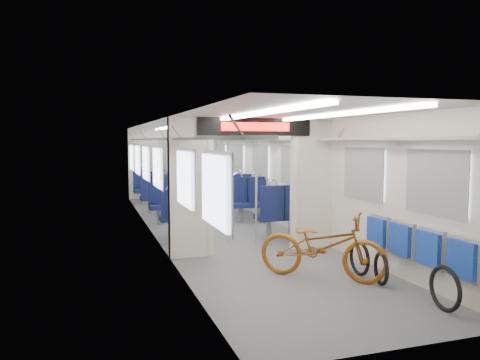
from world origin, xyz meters
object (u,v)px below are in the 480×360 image
at_px(flip_bench, 415,244).
at_px(seat_bay_far_left, 154,188).
at_px(seat_bay_far_right, 223,188).
at_px(stanchion_near_right, 256,183).
at_px(stanchion_far_left, 192,172).
at_px(seat_bay_near_right, 263,202).
at_px(bike_hoop_b, 381,270).
at_px(seat_bay_near_left, 175,206).
at_px(bike_hoop_c, 359,260).
at_px(stanchion_near_left, 228,182).
at_px(bike_hoop_a, 445,291).
at_px(stanchion_far_right, 220,172).
at_px(bicycle, 322,246).

height_order(flip_bench, seat_bay_far_left, seat_bay_far_left).
distance_m(flip_bench, seat_bay_far_right, 7.71).
xyz_separation_m(stanchion_near_right, stanchion_far_left, (-0.54, 3.09, 0.00)).
height_order(seat_bay_near_right, stanchion_far_left, stanchion_far_left).
distance_m(bike_hoop_b, seat_bay_near_left, 5.04).
bearing_deg(flip_bench, seat_bay_near_left, 115.24).
xyz_separation_m(flip_bench, bike_hoop_c, (-0.40, 0.69, -0.35)).
distance_m(stanchion_near_left, stanchion_far_left, 2.87).
bearing_deg(seat_bay_near_right, bike_hoop_b, -89.26).
bearing_deg(flip_bench, bike_hoop_a, -106.84).
relative_size(seat_bay_far_left, seat_bay_far_right, 1.00).
relative_size(bike_hoop_a, stanchion_far_right, 0.23).
relative_size(flip_bench, seat_bay_near_right, 0.91).
xyz_separation_m(bike_hoop_b, bike_hoop_c, (-0.03, 0.47, 0.03)).
bearing_deg(stanchion_near_left, seat_bay_near_right, 46.04).
bearing_deg(stanchion_near_left, stanchion_near_right, -24.17).
bearing_deg(bike_hoop_b, stanchion_near_left, 111.68).
bearing_deg(stanchion_far_right, seat_bay_far_left, 121.38).
xyz_separation_m(seat_bay_near_left, stanchion_far_right, (1.33, 1.25, 0.62)).
relative_size(bicycle, stanchion_near_left, 0.77).
xyz_separation_m(flip_bench, stanchion_near_right, (-1.10, 3.05, 0.57)).
height_order(bicycle, seat_bay_far_left, seat_bay_far_left).
bearing_deg(stanchion_far_left, bike_hoop_c, -77.14).
height_order(seat_bay_near_right, stanchion_far_right, stanchion_far_right).
distance_m(bicycle, seat_bay_far_left, 7.68).
height_order(seat_bay_far_left, stanchion_far_right, stanchion_far_right).
distance_m(seat_bay_near_right, seat_bay_far_right, 3.23).
xyz_separation_m(bike_hoop_c, stanchion_far_right, (-0.56, 5.42, 0.92)).
bearing_deg(seat_bay_far_left, bike_hoop_c, -76.00).
bearing_deg(bike_hoop_c, stanchion_near_left, 114.63).
xyz_separation_m(seat_bay_far_right, stanchion_far_right, (-0.54, -1.60, 0.58)).
height_order(bicycle, bike_hoop_a, bicycle).
bearing_deg(stanchion_far_right, stanchion_near_right, -92.68).
height_order(bike_hoop_c, seat_bay_far_right, seat_bay_far_right).
height_order(bike_hoop_a, stanchion_far_left, stanchion_far_left).
xyz_separation_m(bike_hoop_b, stanchion_far_right, (-0.59, 5.89, 0.95)).
xyz_separation_m(flip_bench, seat_bay_near_left, (-2.29, 4.85, -0.05)).
relative_size(seat_bay_far_left, stanchion_near_left, 0.99).
relative_size(flip_bench, bike_hoop_b, 4.66).
bearing_deg(bike_hoop_a, flip_bench, 73.16).
bearing_deg(seat_bay_near_right, stanchion_far_left, 126.18).
relative_size(bicycle, bike_hoop_a, 3.36).
bearing_deg(stanchion_near_right, seat_bay_near_left, 123.40).
bearing_deg(seat_bay_far_right, bicycle, -94.57).
bearing_deg(seat_bay_far_left, seat_bay_near_left, -90.00).
height_order(bicycle, stanchion_far_right, stanchion_far_right).
xyz_separation_m(seat_bay_far_left, seat_bay_far_right, (1.87, -0.58, -0.00)).
relative_size(bike_hoop_b, seat_bay_far_left, 0.20).
height_order(seat_bay_near_left, stanchion_near_left, stanchion_near_left).
bearing_deg(bike_hoop_b, stanchion_far_right, 95.76).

